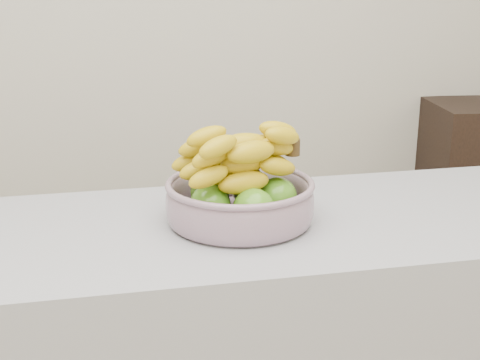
# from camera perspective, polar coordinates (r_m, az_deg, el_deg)

# --- Properties ---
(fruit_bowl) EXTENTS (0.33, 0.33, 0.21)m
(fruit_bowl) POSITION_cam_1_polar(r_m,az_deg,el_deg) (1.49, 0.01, -1.22)
(fruit_bowl) COLOR #A4B2C4
(fruit_bowl) RESTS_ON counter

